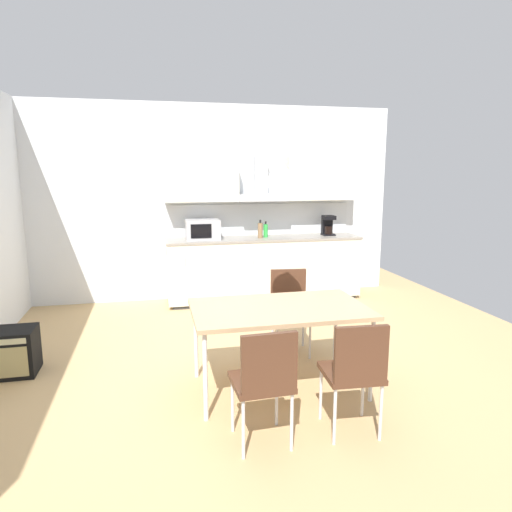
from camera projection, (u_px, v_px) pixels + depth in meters
ground_plane at (236, 377)px, 4.30m from camera, size 7.35×8.49×0.02m
wall_back at (201, 203)px, 6.80m from camera, size 5.88×0.10×2.87m
kitchen_counter at (264, 268)px, 6.82m from camera, size 2.87×0.66×0.94m
backsplash_tile at (259, 219)px, 6.98m from camera, size 2.85×0.02×0.47m
upper_wall_cabinets at (262, 180)px, 6.72m from camera, size 2.85×0.40×0.64m
microwave at (203, 230)px, 6.51m from camera, size 0.48×0.35×0.28m
coffee_maker at (328, 225)px, 6.94m from camera, size 0.18×0.19×0.30m
bottle_brown at (260, 230)px, 6.65m from camera, size 0.07×0.07×0.26m
bottle_green at (266, 230)px, 6.72m from camera, size 0.07×0.07×0.24m
dining_table at (279, 312)px, 3.93m from camera, size 1.50×0.90×0.75m
chair_far_right at (290, 302)px, 4.83m from camera, size 0.44×0.44×0.87m
chair_near_right at (355, 367)px, 3.24m from camera, size 0.43×0.43×0.87m
chair_near_left at (264, 376)px, 3.09m from camera, size 0.42×0.42×0.87m
guitar_amp at (7, 352)px, 4.30m from camera, size 0.52×0.37×0.44m
pendant_lamp at (281, 173)px, 3.71m from camera, size 0.32×0.32×0.22m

